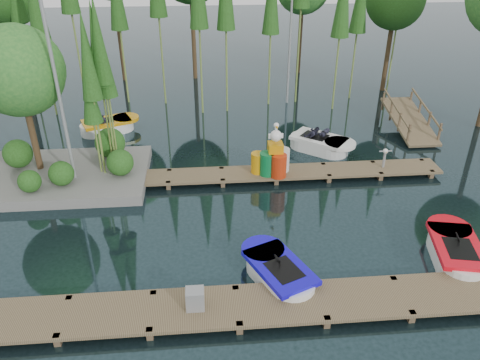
{
  "coord_description": "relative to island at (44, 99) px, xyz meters",
  "views": [
    {
      "loc": [
        -0.69,
        -13.23,
        8.77
      ],
      "look_at": [
        0.5,
        0.5,
        1.1
      ],
      "focal_mm": 35.0,
      "sensor_mm": 36.0,
      "label": 1
    }
  ],
  "objects": [
    {
      "name": "near_dock",
      "position": [
        6.3,
        -7.79,
        -2.95
      ],
      "size": [
        18.0,
        1.5,
        0.5
      ],
      "color": "brown",
      "rests_on": "ground"
    },
    {
      "name": "island",
      "position": [
        0.0,
        0.0,
        0.0
      ],
      "size": [
        6.2,
        4.2,
        6.75
      ],
      "color": "slate",
      "rests_on": "ground"
    },
    {
      "name": "boat_white_far",
      "position": [
        10.66,
        1.55,
        -2.87
      ],
      "size": [
        3.11,
        2.87,
        1.39
      ],
      "rotation": [
        0.0,
        0.0,
        0.02
      ],
      "color": "white",
      "rests_on": "ground"
    },
    {
      "name": "yellow_barrel",
      "position": [
        7.66,
        -0.79,
        -2.48
      ],
      "size": [
        0.53,
        0.53,
        0.8
      ],
      "primitive_type": "cylinder",
      "color": "orange",
      "rests_on": "far_dock"
    },
    {
      "name": "drum_cluster",
      "position": [
        8.32,
        -0.95,
        -2.28
      ],
      "size": [
        1.19,
        1.09,
        2.05
      ],
      "color": "#0B6630",
      "rests_on": "far_dock"
    },
    {
      "name": "ramp",
      "position": [
        15.3,
        3.21,
        -2.6
      ],
      "size": [
        1.5,
        3.94,
        1.49
      ],
      "color": "brown",
      "rests_on": "ground"
    },
    {
      "name": "boat_red",
      "position": [
        12.83,
        -6.18,
        -2.9
      ],
      "size": [
        1.86,
        3.07,
        0.96
      ],
      "rotation": [
        0.0,
        0.0,
        -0.21
      ],
      "color": "white",
      "rests_on": "ground"
    },
    {
      "name": "boat_yellow_far",
      "position": [
        1.18,
        4.43,
        -2.89
      ],
      "size": [
        3.04,
        2.21,
        1.39
      ],
      "rotation": [
        0.0,
        0.0,
        0.04
      ],
      "color": "white",
      "rests_on": "ground"
    },
    {
      "name": "lamp_island",
      "position": [
        0.8,
        -0.79,
        1.08
      ],
      "size": [
        0.3,
        0.3,
        7.25
      ],
      "color": "gray",
      "rests_on": "ground"
    },
    {
      "name": "far_dock",
      "position": [
        7.3,
        -0.79,
        -2.95
      ],
      "size": [
        15.0,
        1.2,
        0.5
      ],
      "color": "brown",
      "rests_on": "ground"
    },
    {
      "name": "seagull_post",
      "position": [
        12.61,
        -0.79,
        -2.35
      ],
      "size": [
        0.49,
        0.27,
        0.79
      ],
      "color": "gray",
      "rests_on": "far_dock"
    },
    {
      "name": "utility_cabinet",
      "position": [
        5.25,
        -7.79,
        -2.61
      ],
      "size": [
        0.45,
        0.38,
        0.55
      ],
      "primitive_type": "cube",
      "color": "gray",
      "rests_on": "near_dock"
    },
    {
      "name": "boat_blue",
      "position": [
        7.53,
        -6.65,
        -2.92
      ],
      "size": [
        2.23,
        3.01,
        0.92
      ],
      "rotation": [
        0.0,
        0.0,
        0.41
      ],
      "color": "white",
      "rests_on": "ground"
    },
    {
      "name": "ground_plane",
      "position": [
        6.3,
        -3.29,
        -3.18
      ],
      "size": [
        90.0,
        90.0,
        0.0
      ],
      "primitive_type": "plane",
      "color": "#1C2F34"
    },
    {
      "name": "lamp_rear",
      "position": [
        10.3,
        7.71,
        1.08
      ],
      "size": [
        0.3,
        0.3,
        7.25
      ],
      "color": "gray",
      "rests_on": "ground"
    }
  ]
}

